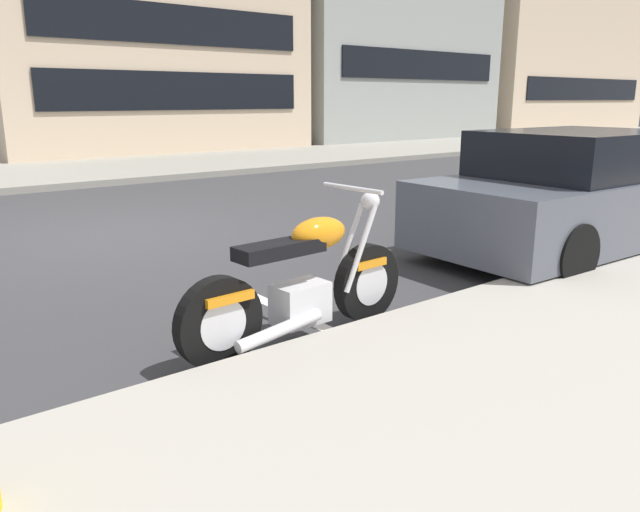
% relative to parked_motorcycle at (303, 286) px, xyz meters
% --- Properties ---
extents(ground_plane, '(260.00, 260.00, 0.00)m').
position_rel_parked_motorcycle_xyz_m(ground_plane, '(0.29, 4.53, -0.43)').
color(ground_plane, '#333335').
extents(sidewalk_far_curb, '(120.00, 5.00, 0.14)m').
position_rel_parked_motorcycle_xyz_m(sidewalk_far_curb, '(12.29, 11.66, -0.36)').
color(sidewalk_far_curb, gray).
rests_on(sidewalk_far_curb, ground).
extents(parking_stall_stripe, '(0.12, 2.20, 0.01)m').
position_rel_parked_motorcycle_xyz_m(parking_stall_stripe, '(0.29, 0.49, -0.42)').
color(parking_stall_stripe, silver).
rests_on(parking_stall_stripe, ground).
extents(parked_motorcycle, '(2.03, 0.62, 1.11)m').
position_rel_parked_motorcycle_xyz_m(parked_motorcycle, '(0.00, 0.00, 0.00)').
color(parked_motorcycle, black).
rests_on(parked_motorcycle, ground).
extents(parked_car_near_corner, '(4.34, 1.98, 1.40)m').
position_rel_parked_motorcycle_xyz_m(parked_car_near_corner, '(4.27, 0.27, 0.23)').
color(parked_car_near_corner, '#4C515B').
rests_on(parked_car_near_corner, ground).
extents(townhouse_mid_block, '(9.82, 8.49, 8.98)m').
position_rel_parked_motorcycle_xyz_m(townhouse_mid_block, '(5.96, 18.17, 4.06)').
color(townhouse_mid_block, beige).
rests_on(townhouse_mid_block, ground).
extents(townhouse_behind_pole, '(12.70, 10.00, 10.14)m').
position_rel_parked_motorcycle_xyz_m(townhouse_behind_pole, '(28.98, 18.93, 4.64)').
color(townhouse_behind_pole, beige).
rests_on(townhouse_behind_pole, ground).
extents(townhouse_corner_block, '(11.79, 8.61, 13.36)m').
position_rel_parked_motorcycle_xyz_m(townhouse_corner_block, '(41.57, 18.23, 6.25)').
color(townhouse_corner_block, '#6B84B2').
rests_on(townhouse_corner_block, ground).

